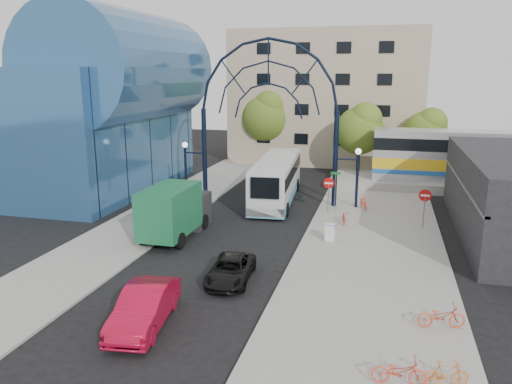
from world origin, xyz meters
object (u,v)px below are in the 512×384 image
(street_name_sign, at_px, (335,183))
(bike_far_b, at_px, (446,374))
(green_truck, at_px, (176,211))
(bike_near_b, at_px, (363,202))
(bike_near_a, at_px, (344,217))
(do_not_enter_sign, at_px, (425,199))
(tree_north_b, at_px, (267,115))
(sandwich_board, at_px, (330,231))
(red_sedan, at_px, (144,307))
(city_bus, at_px, (277,179))
(stop_sign, at_px, (329,186))
(bike_far_a, at_px, (441,316))
(bike_far_c, at_px, (399,371))
(tree_north_a, at_px, (361,128))
(black_suv, at_px, (231,270))
(gateway_arch, at_px, (268,88))
(tree_north_c, at_px, (427,131))

(street_name_sign, xyz_separation_m, bike_far_b, (5.46, -19.59, -1.57))
(green_truck, xyz_separation_m, bike_near_b, (10.64, 8.89, -1.01))
(bike_near_a, relative_size, bike_near_b, 0.98)
(do_not_enter_sign, bearing_deg, bike_near_a, -177.24)
(do_not_enter_sign, distance_m, tree_north_b, 25.09)
(sandwich_board, distance_m, bike_near_b, 7.95)
(tree_north_b, relative_size, red_sedan, 1.70)
(green_truck, height_order, bike_near_b, green_truck)
(sandwich_board, relative_size, bike_far_b, 0.67)
(city_bus, relative_size, bike_near_a, 7.68)
(do_not_enter_sign, relative_size, city_bus, 0.21)
(stop_sign, height_order, bike_far_a, stop_sign)
(green_truck, relative_size, bike_far_c, 3.68)
(tree_north_a, relative_size, black_suv, 1.73)
(do_not_enter_sign, height_order, bike_near_b, do_not_enter_sign)
(bike_near_a, xyz_separation_m, bike_far_c, (3.15, -16.99, 0.05))
(sandwich_board, height_order, tree_north_b, tree_north_b)
(stop_sign, distance_m, red_sedan, 18.38)
(city_bus, height_order, bike_far_b, city_bus)
(bike_near_b, xyz_separation_m, bike_far_a, (3.73, -16.87, 0.00))
(sandwich_board, bearing_deg, bike_far_c, -74.51)
(stop_sign, height_order, bike_far_c, stop_sign)
(stop_sign, relative_size, black_suv, 0.62)
(black_suv, relative_size, red_sedan, 0.86)
(do_not_enter_sign, height_order, bike_near_a, do_not_enter_sign)
(do_not_enter_sign, xyz_separation_m, street_name_sign, (-5.80, 2.60, 0.15))
(tree_north_b, relative_size, bike_near_b, 5.07)
(gateway_arch, bearing_deg, green_truck, -111.00)
(gateway_arch, distance_m, bike_near_a, 10.94)
(bike_far_a, xyz_separation_m, bike_far_c, (-1.61, -4.12, -0.02))
(do_not_enter_sign, xyz_separation_m, bike_far_b, (-0.34, -16.98, -1.41))
(stop_sign, xyz_separation_m, sandwich_board, (0.80, -6.02, -1.25))
(black_suv, height_order, bike_far_c, black_suv)
(street_name_sign, height_order, bike_near_a, street_name_sign)
(black_suv, xyz_separation_m, bike_far_b, (8.98, -6.30, 0.00))
(do_not_enter_sign, relative_size, green_truck, 0.39)
(street_name_sign, relative_size, bike_near_a, 1.81)
(tree_north_c, bearing_deg, black_suv, -110.05)
(bike_near_b, bearing_deg, tree_north_a, 74.51)
(do_not_enter_sign, xyz_separation_m, red_sedan, (-11.27, -15.62, -1.20))
(tree_north_a, bearing_deg, bike_near_a, -90.04)
(sandwich_board, height_order, black_suv, black_suv)
(tree_north_a, xyz_separation_m, black_suv, (-4.44, -26.61, -4.04))
(street_name_sign, distance_m, bike_far_a, 16.77)
(bike_far_c, bearing_deg, gateway_arch, 17.89)
(tree_north_a, bearing_deg, red_sedan, -101.45)
(red_sedan, height_order, bike_far_b, red_sedan)
(black_suv, relative_size, bike_near_b, 2.56)
(bike_far_a, height_order, bike_far_c, bike_far_a)
(tree_north_a, height_order, city_bus, tree_north_a)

